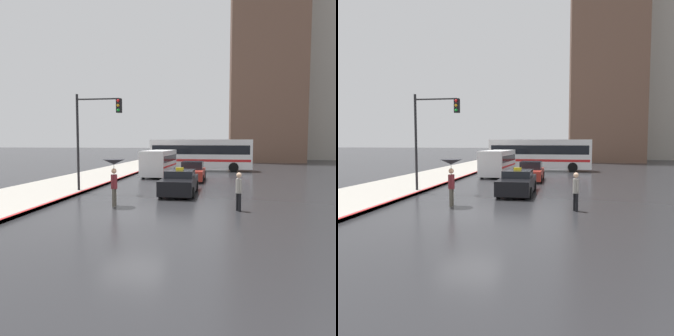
# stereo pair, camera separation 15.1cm
# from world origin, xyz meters

# --- Properties ---
(ground_plane) EXTENTS (300.00, 300.00, 0.00)m
(ground_plane) POSITION_xyz_m (0.00, 0.00, 0.00)
(ground_plane) COLOR #262628
(taxi) EXTENTS (1.91, 4.54, 1.51)m
(taxi) POSITION_xyz_m (1.20, 5.63, 0.65)
(taxi) COLOR black
(taxi) RESTS_ON ground_plane
(sedan_red) EXTENTS (1.91, 4.23, 1.47)m
(sedan_red) POSITION_xyz_m (1.34, 12.20, 0.67)
(sedan_red) COLOR #A52D23
(sedan_red) RESTS_ON ground_plane
(ambulance_van) EXTENTS (2.28, 5.78, 2.24)m
(ambulance_van) POSITION_xyz_m (-1.82, 15.05, 1.25)
(ambulance_van) COLOR silver
(ambulance_van) RESTS_ON ground_plane
(city_bus) EXTENTS (10.43, 3.00, 3.22)m
(city_bus) POSITION_xyz_m (1.40, 21.19, 1.79)
(city_bus) COLOR silver
(city_bus) RESTS_ON ground_plane
(pedestrian_with_umbrella) EXTENTS (1.03, 1.03, 2.18)m
(pedestrian_with_umbrella) POSITION_xyz_m (-1.29, 1.43, 1.75)
(pedestrian_with_umbrella) COLOR #4C473D
(pedestrian_with_umbrella) RESTS_ON ground_plane
(pedestrian_man) EXTENTS (0.35, 0.41, 1.67)m
(pedestrian_man) POSITION_xyz_m (4.32, 1.34, 0.97)
(pedestrian_man) COLOR black
(pedestrian_man) RESTS_ON ground_plane
(traffic_light) EXTENTS (2.73, 0.38, 5.72)m
(traffic_light) POSITION_xyz_m (-3.68, 5.09, 3.92)
(traffic_light) COLOR black
(traffic_light) RESTS_ON ground_plane
(building_tower_near) EXTENTS (10.48, 13.27, 34.69)m
(building_tower_near) POSITION_xyz_m (9.96, 41.54, 17.35)
(building_tower_near) COLOR brown
(building_tower_near) RESTS_ON ground_plane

